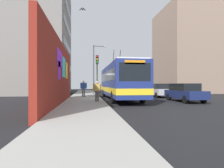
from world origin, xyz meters
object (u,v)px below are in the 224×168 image
city_bus (119,81)px  parked_car_silver (158,90)px  traffic_light (97,69)px  street_lamp (95,66)px  parked_car_white (144,89)px  pedestrian_at_curb (97,89)px  parked_car_navy (184,92)px  pedestrian_midblock (84,87)px

city_bus → parked_car_silver: 6.01m
traffic_light → street_lamp: (7.09, -0.11, 1.03)m
parked_car_white → street_lamp: size_ratio=0.67×
pedestrian_at_curb → street_lamp: (11.36, -0.35, 2.99)m
parked_car_navy → parked_car_white: bearing=-0.0°
pedestrian_midblock → street_lamp: street_lamp is taller
parked_car_silver → parked_car_white: same height
parked_car_navy → pedestrian_midblock: 10.15m
traffic_light → street_lamp: size_ratio=0.63×
pedestrian_at_curb → street_lamp: 11.75m
parked_car_white → pedestrian_at_curb: bearing=147.6°
parked_car_silver → traffic_light: 7.93m
parked_car_silver → traffic_light: traffic_light is taller
parked_car_navy → street_lamp: (11.02, 7.24, 3.26)m
street_lamp → parked_car_white: bearing=-85.4°
traffic_light → street_lamp: 7.16m
parked_car_white → pedestrian_midblock: size_ratio=2.63×
parked_car_navy → parked_car_white: size_ratio=0.98×
parked_car_navy → parked_car_silver: same height
city_bus → street_lamp: (7.96, 2.04, 2.22)m
city_bus → parked_car_navy: bearing=-120.5°
parked_car_silver → parked_car_navy: bearing=180.0°
city_bus → pedestrian_at_curb: city_bus is taller
city_bus → traffic_light: 2.61m
parked_car_white → traffic_light: (-7.68, 7.35, 2.23)m
parked_car_silver → pedestrian_at_curb: (-6.24, 7.59, 0.26)m
pedestrian_midblock → traffic_light: 2.63m
pedestrian_midblock → parked_car_silver: bearing=-85.0°
pedestrian_midblock → pedestrian_at_curb: (-5.48, -1.15, -0.09)m
pedestrian_at_curb → parked_car_navy: bearing=-87.4°
parked_car_white → pedestrian_at_curb: pedestrian_at_curb is taller
parked_car_navy → pedestrian_at_curb: pedestrian_at_curb is taller
parked_car_navy → traffic_light: traffic_light is taller
parked_car_silver → pedestrian_midblock: bearing=95.0°
traffic_light → parked_car_navy: bearing=-118.1°
parked_car_white → pedestrian_midblock: (-6.47, 8.74, 0.35)m
city_bus → street_lamp: street_lamp is taller
parked_car_white → street_lamp: (-0.59, 7.24, 3.26)m
parked_car_silver → city_bus: bearing=118.6°
pedestrian_at_curb → street_lamp: size_ratio=0.24×
parked_car_silver → parked_car_white: 5.71m
pedestrian_midblock → street_lamp: bearing=-14.3°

